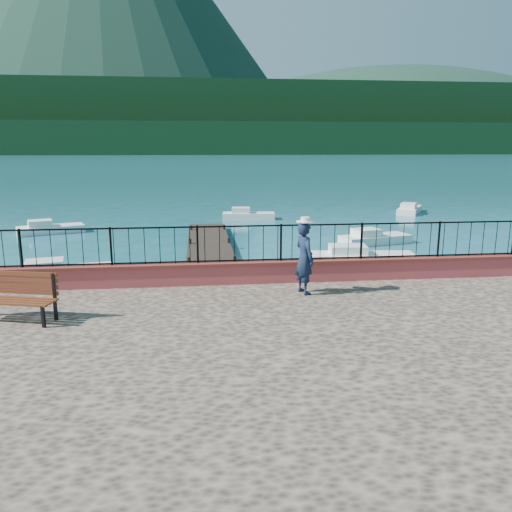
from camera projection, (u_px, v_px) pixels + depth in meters
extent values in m
plane|color=#19596B|center=(324.00, 386.00, 10.15)|extent=(2000.00, 2000.00, 0.00)
cube|color=#B14440|center=(292.00, 271.00, 13.42)|extent=(28.00, 0.46, 0.58)
cube|color=black|center=(292.00, 243.00, 13.25)|extent=(27.00, 0.05, 0.95)
cube|color=#2D231C|center=(210.00, 255.00, 21.53)|extent=(2.00, 16.00, 0.30)
cube|color=black|center=(201.00, 139.00, 299.22)|extent=(900.00, 60.00, 18.00)
cube|color=black|center=(200.00, 121.00, 354.61)|extent=(900.00, 120.00, 44.00)
ellipsoid|color=#142D23|center=(390.00, 150.00, 578.01)|extent=(448.00, 384.00, 180.00)
cube|color=black|center=(13.00, 311.00, 10.33)|extent=(1.90, 1.02, 0.45)
cube|color=brown|center=(18.00, 284.00, 10.49)|extent=(1.77, 0.56, 0.55)
imported|color=#101C32|center=(304.00, 258.00, 12.20)|extent=(0.61, 0.75, 1.78)
cylinder|color=white|center=(305.00, 220.00, 12.00)|extent=(0.44, 0.44, 0.12)
cube|color=silver|center=(61.00, 269.00, 18.10)|extent=(3.89, 2.10, 0.80)
cube|color=white|center=(363.00, 254.00, 20.64)|extent=(4.37, 1.80, 0.80)
cube|color=silver|center=(375.00, 236.00, 24.88)|extent=(3.76, 2.16, 0.80)
cube|color=white|center=(51.00, 226.00, 27.84)|extent=(3.72, 2.47, 0.80)
cube|color=silver|center=(249.00, 213.00, 33.24)|extent=(3.56, 1.66, 0.80)
cube|color=silver|center=(409.00, 207.00, 36.30)|extent=(3.02, 3.86, 0.80)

